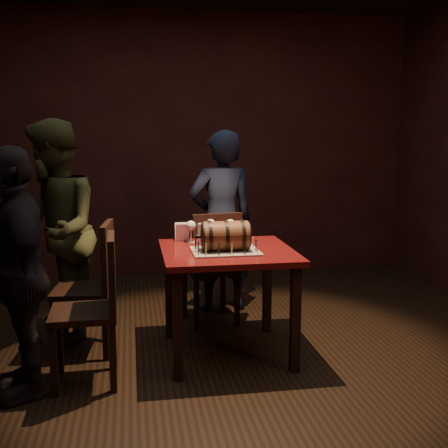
# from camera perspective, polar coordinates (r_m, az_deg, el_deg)

# --- Properties ---
(room_shell) EXTENTS (5.04, 5.04, 2.80)m
(room_shell) POSITION_cam_1_polar(r_m,az_deg,el_deg) (3.59, -0.96, 6.94)
(room_shell) COLOR black
(room_shell) RESTS_ON ground
(pub_table) EXTENTS (0.90, 0.90, 0.75)m
(pub_table) POSITION_cam_1_polar(r_m,az_deg,el_deg) (3.89, 0.34, -4.19)
(pub_table) COLOR #4E0D0E
(pub_table) RESTS_ON ground
(cake_board) EXTENTS (0.45, 0.35, 0.01)m
(cake_board) POSITION_cam_1_polar(r_m,az_deg,el_deg) (3.79, 0.15, -2.77)
(cake_board) COLOR gray
(cake_board) RESTS_ON pub_table
(barrel_cake) EXTENTS (0.37, 0.21, 0.21)m
(barrel_cake) POSITION_cam_1_polar(r_m,az_deg,el_deg) (3.76, 0.14, -1.21)
(barrel_cake) COLOR brown
(barrel_cake) RESTS_ON cake_board
(birthday_candles) EXTENTS (0.40, 0.30, 0.09)m
(birthday_candles) POSITION_cam_1_polar(r_m,az_deg,el_deg) (3.78, 0.15, -2.08)
(birthday_candles) COLOR #E3D988
(birthday_candles) RESTS_ON cake_board
(wine_glass_left) EXTENTS (0.07, 0.07, 0.16)m
(wine_glass_left) POSITION_cam_1_polar(r_m,az_deg,el_deg) (4.10, -3.37, -0.27)
(wine_glass_left) COLOR silver
(wine_glass_left) RESTS_ON pub_table
(wine_glass_mid) EXTENTS (0.07, 0.07, 0.16)m
(wine_glass_mid) POSITION_cam_1_polar(r_m,az_deg,el_deg) (4.17, -1.37, -0.10)
(wine_glass_mid) COLOR silver
(wine_glass_mid) RESTS_ON pub_table
(wine_glass_right) EXTENTS (0.07, 0.07, 0.16)m
(wine_glass_right) POSITION_cam_1_polar(r_m,az_deg,el_deg) (4.16, 0.66, -0.10)
(wine_glass_right) COLOR silver
(wine_glass_right) RESTS_ON pub_table
(pint_of_ale) EXTENTS (0.07, 0.07, 0.15)m
(pint_of_ale) POSITION_cam_1_polar(r_m,az_deg,el_deg) (4.04, -2.18, -1.05)
(pint_of_ale) COLOR silver
(pint_of_ale) RESTS_ON pub_table
(menu_card) EXTENTS (0.10, 0.05, 0.13)m
(menu_card) POSITION_cam_1_polar(r_m,az_deg,el_deg) (4.17, -4.28, -0.84)
(menu_card) COLOR white
(menu_card) RESTS_ON pub_table
(chair_back) EXTENTS (0.46, 0.46, 0.93)m
(chair_back) POSITION_cam_1_polar(r_m,az_deg,el_deg) (4.48, -1.10, -3.93)
(chair_back) COLOR black
(chair_back) RESTS_ON ground
(chair_left_rear) EXTENTS (0.44, 0.44, 0.93)m
(chair_left_rear) POSITION_cam_1_polar(r_m,az_deg,el_deg) (4.05, -13.06, -5.60)
(chair_left_rear) COLOR black
(chair_left_rear) RESTS_ON ground
(chair_left_front) EXTENTS (0.41, 0.41, 0.93)m
(chair_left_front) POSITION_cam_1_polar(r_m,az_deg,el_deg) (3.57, -12.83, -7.65)
(chair_left_front) COLOR black
(chair_left_front) RESTS_ON ground
(person_back) EXTENTS (0.62, 0.45, 1.57)m
(person_back) POSITION_cam_1_polar(r_m,az_deg,el_deg) (4.83, -0.27, 0.22)
(person_back) COLOR black
(person_back) RESTS_ON ground
(person_left_rear) EXTENTS (0.76, 0.90, 1.65)m
(person_left_rear) POSITION_cam_1_polar(r_m,az_deg,el_deg) (4.30, -16.89, -0.80)
(person_left_rear) COLOR #3B3D1E
(person_left_rear) RESTS_ON ground
(person_left_front) EXTENTS (0.62, 0.94, 1.48)m
(person_left_front) POSITION_cam_1_polar(r_m,az_deg,el_deg) (3.49, -20.26, -4.69)
(person_left_front) COLOR black
(person_left_front) RESTS_ON ground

